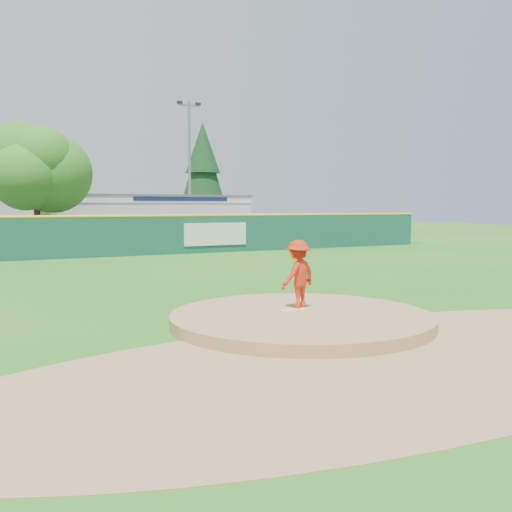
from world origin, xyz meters
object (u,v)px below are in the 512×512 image
van (95,239)px  pool_building_grp (138,217)px  deciduous_tree (36,170)px  light_pole_right (189,164)px  conifer_tree (203,171)px  pitcher (298,275)px

van → pool_building_grp: 11.50m
deciduous_tree → light_pole_right: bearing=20.0°
deciduous_tree → light_pole_right: light_pole_right is taller
pool_building_grp → deciduous_tree: bearing=-138.8°
pool_building_grp → light_pole_right: size_ratio=1.52×
van → light_pole_right: (8.42, 7.10, 4.85)m
van → conifer_tree: conifer_tree is taller
pitcher → conifer_tree: conifer_tree is taller
van → light_pole_right: bearing=-61.6°
pitcher → deciduous_tree: bearing=-105.0°
pitcher → deciduous_tree: (-2.18, 24.59, 3.55)m
van → deciduous_tree: size_ratio=0.66×
pitcher → van: bearing=-111.1°
conifer_tree → light_pole_right: bearing=-119.7°
pitcher → light_pole_right: light_pole_right is taller
pitcher → deciduous_tree: deciduous_tree is taller
pitcher → deciduous_tree: 24.94m
light_pole_right → deciduous_tree: bearing=-160.0°
deciduous_tree → light_pole_right: size_ratio=0.74×
pitcher → van: (0.40, 21.50, -0.31)m
deciduous_tree → conifer_tree: 18.63m
van → deciduous_tree: deciduous_tree is taller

